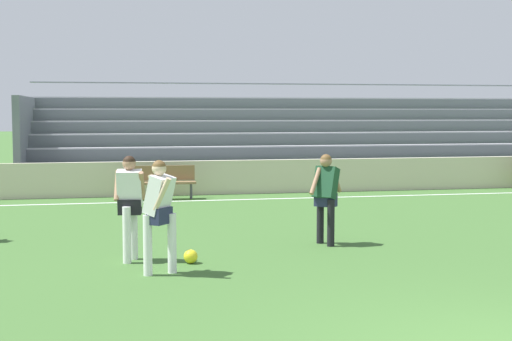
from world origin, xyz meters
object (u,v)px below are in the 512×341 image
bleacher_stand (335,137)px  player_dark_overlapping (326,191)px  bench_far_right (162,179)px  soccer_ball (191,256)px  player_white_on_ball (160,207)px  player_white_trailing_run (130,199)px

bleacher_stand → player_dark_overlapping: 11.82m
bench_far_right → player_dark_overlapping: bearing=-71.6°
bleacher_stand → player_dark_overlapping: size_ratio=12.55×
soccer_ball → player_white_on_ball: bearing=-128.4°
bench_far_right → player_dark_overlapping: size_ratio=1.11×
player_white_trailing_run → player_white_on_ball: (0.40, -1.01, -0.00)m
player_dark_overlapping → player_white_on_ball: bearing=-150.2°
bench_far_right → bleacher_stand: bearing=33.2°
bleacher_stand → player_white_on_ball: size_ratio=12.14×
bleacher_stand → soccer_ball: bearing=-117.0°
player_dark_overlapping → soccer_ball: 2.87m
player_white_on_ball → soccer_ball: bearing=51.6°
bleacher_stand → player_white_on_ball: (-6.78, -12.93, -0.49)m
player_dark_overlapping → soccer_ball: player_dark_overlapping is taller
bench_far_right → player_white_on_ball: bearing=-94.2°
player_dark_overlapping → bench_far_right: bearing=108.4°
bench_far_right → soccer_ball: 8.29m
player_white_trailing_run → soccer_ball: size_ratio=7.62×
player_white_trailing_run → soccer_ball: player_white_trailing_run is taller
bench_far_right → player_white_trailing_run: size_ratio=1.07×
player_white_trailing_run → player_dark_overlapping: player_white_trailing_run is taller
bleacher_stand → bench_far_right: 7.38m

